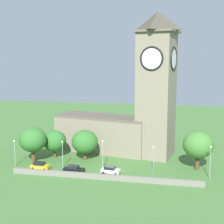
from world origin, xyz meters
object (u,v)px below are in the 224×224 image
object	(u,v)px
church	(130,109)
car_white	(110,170)
streetlamp_west_mid	(62,150)
streetlamp_east_mid	(153,155)
streetlamp_west_end	(15,149)
streetlamp_central	(103,150)
streetlamp_east_end	(210,157)
tree_riverside_east	(85,142)
tree_churchyard	(33,140)
tree_by_tower	(54,141)
car_black	(74,169)
tree_riverside_west	(198,145)
car_yellow	(40,166)

from	to	relation	value
church	car_white	world-z (taller)	church
streetlamp_west_mid	streetlamp_east_mid	size ratio (longest dim) A/B	1.05
streetlamp_west_end	streetlamp_central	bearing A→B (deg)	3.51
streetlamp_east_end	tree_riverside_east	bearing A→B (deg)	165.28
tree_churchyard	tree_by_tower	size ratio (longest dim) A/B	1.23
church	car_black	size ratio (longest dim) A/B	7.79
tree_riverside_east	tree_riverside_west	size ratio (longest dim) A/B	0.84
streetlamp_central	streetlamp_east_mid	xyz separation A→B (m)	(11.39, 0.21, -0.49)
tree_riverside_west	streetlamp_central	bearing A→B (deg)	-167.06
church	streetlamp_east_mid	bearing A→B (deg)	-63.06
streetlamp_west_end	streetlamp_west_mid	bearing A→B (deg)	3.35
tree_by_tower	streetlamp_west_end	bearing A→B (deg)	-126.41
streetlamp_west_end	car_yellow	bearing A→B (deg)	-9.04
tree_riverside_east	car_black	bearing A→B (deg)	-87.95
tree_by_tower	streetlamp_west_mid	bearing A→B (deg)	-57.63
streetlamp_east_end	tree_riverside_west	size ratio (longest dim) A/B	0.80
church	streetlamp_west_mid	xyz separation A→B (m)	(-13.17, -15.73, -7.65)
streetlamp_west_end	tree_riverside_east	xyz separation A→B (m)	(14.67, 8.40, 0.28)
streetlamp_east_mid	streetlamp_central	bearing A→B (deg)	-178.95
streetlamp_west_mid	tree_riverside_west	world-z (taller)	tree_riverside_west
church	streetlamp_east_mid	distance (m)	18.48
church	streetlamp_east_end	size ratio (longest dim) A/B	5.11
car_black	tree_by_tower	distance (m)	14.05
car_yellow	tree_by_tower	world-z (taller)	tree_by_tower
church	tree_by_tower	distance (m)	21.29
streetlamp_west_end	tree_riverside_east	bearing A→B (deg)	29.79
car_white	tree_riverside_west	distance (m)	20.65
church	car_black	distance (m)	23.51
car_yellow	streetlamp_west_end	world-z (taller)	streetlamp_west_end
streetlamp_west_mid	streetlamp_east_end	world-z (taller)	streetlamp_east_end
car_white	streetlamp_west_mid	xyz separation A→B (m)	(-11.58, 1.36, 3.57)
church	streetlamp_east_end	distance (m)	26.22
streetlamp_west_mid	streetlamp_east_mid	bearing A→B (deg)	2.25
streetlamp_west_end	streetlamp_west_mid	distance (m)	11.62
car_white	tree_riverside_west	bearing A→B (deg)	19.88
tree_by_tower	tree_riverside_east	size ratio (longest dim) A/B	0.93
car_black	streetlamp_central	xyz separation A→B (m)	(5.92, 3.10, 3.86)
car_white	streetlamp_east_end	size ratio (longest dim) A/B	0.60
car_yellow	tree_riverside_east	xyz separation A→B (m)	(7.93, 9.47, 3.70)
streetlamp_east_mid	tree_riverside_east	bearing A→B (deg)	158.66
church	car_white	bearing A→B (deg)	-95.30
car_yellow	tree_by_tower	xyz separation A→B (m)	(-0.27, 9.84, 3.45)
tree_churchyard	tree_riverside_west	size ratio (longest dim) A/B	0.96
church	tree_riverside_west	bearing A→B (deg)	-30.77
church	car_white	size ratio (longest dim) A/B	8.51
streetlamp_west_mid	streetlamp_central	size ratio (longest dim) A/B	0.93
car_black	tree_riverside_east	bearing A→B (deg)	92.05
streetlamp_west_end	tree_churchyard	bearing A→B (deg)	52.99
car_white	tree_riverside_east	distance (m)	12.99
streetlamp_east_end	tree_churchyard	world-z (taller)	tree_churchyard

